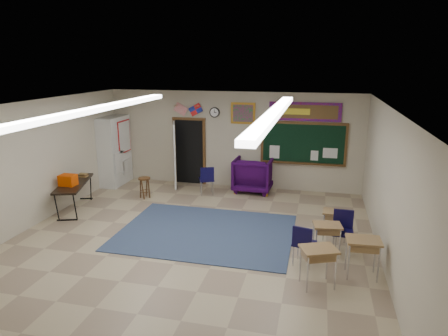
% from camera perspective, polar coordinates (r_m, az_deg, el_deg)
% --- Properties ---
extents(floor, '(9.00, 9.00, 0.00)m').
position_cam_1_polar(floor, '(8.86, -5.29, -11.06)').
color(floor, tan).
rests_on(floor, ground).
extents(back_wall, '(8.00, 0.04, 3.00)m').
position_cam_1_polar(back_wall, '(12.53, 1.14, 4.03)').
color(back_wall, '#AA9E8A').
rests_on(back_wall, floor).
extents(front_wall, '(8.00, 0.04, 3.00)m').
position_cam_1_polar(front_wall, '(4.66, -24.63, -17.26)').
color(front_wall, '#AA9E8A').
rests_on(front_wall, floor).
extents(left_wall, '(0.04, 9.00, 3.00)m').
position_cam_1_polar(left_wall, '(10.30, -27.09, -0.05)').
color(left_wall, '#AA9E8A').
rests_on(left_wall, floor).
extents(right_wall, '(0.04, 9.00, 3.00)m').
position_cam_1_polar(right_wall, '(8.00, 22.74, -3.52)').
color(right_wall, '#AA9E8A').
rests_on(right_wall, floor).
extents(ceiling, '(8.00, 9.00, 0.04)m').
position_cam_1_polar(ceiling, '(8.01, -5.81, 8.61)').
color(ceiling, silver).
rests_on(ceiling, back_wall).
extents(area_rug, '(4.00, 3.00, 0.02)m').
position_cam_1_polar(area_rug, '(9.49, -2.57, -9.10)').
color(area_rug, '#2D3D56').
rests_on(area_rug, floor).
extents(fluorescent_strips, '(3.86, 6.00, 0.10)m').
position_cam_1_polar(fluorescent_strips, '(8.02, -5.80, 8.18)').
color(fluorescent_strips, white).
rests_on(fluorescent_strips, ceiling).
extents(doorway, '(1.10, 0.89, 2.16)m').
position_cam_1_polar(doorway, '(12.88, -5.56, 2.26)').
color(doorway, black).
rests_on(doorway, back_wall).
extents(chalkboard, '(2.55, 0.14, 1.30)m').
position_cam_1_polar(chalkboard, '(12.23, 11.24, 3.30)').
color(chalkboard, '#533317').
rests_on(chalkboard, back_wall).
extents(bulletin_board, '(2.10, 0.05, 0.55)m').
position_cam_1_polar(bulletin_board, '(12.08, 11.48, 7.89)').
color(bulletin_board, '#A90E1A').
rests_on(bulletin_board, back_wall).
extents(framed_art_print, '(0.75, 0.05, 0.65)m').
position_cam_1_polar(framed_art_print, '(12.29, 2.73, 7.82)').
color(framed_art_print, '#A87220').
rests_on(framed_art_print, back_wall).
extents(wall_clock, '(0.32, 0.05, 0.32)m').
position_cam_1_polar(wall_clock, '(12.49, -1.36, 7.95)').
color(wall_clock, black).
rests_on(wall_clock, back_wall).
extents(wall_flags, '(1.16, 0.06, 0.70)m').
position_cam_1_polar(wall_flags, '(12.69, -5.15, 8.60)').
color(wall_flags, red).
rests_on(wall_flags, back_wall).
extents(storage_cabinet, '(0.59, 1.25, 2.20)m').
position_cam_1_polar(storage_cabinet, '(13.31, -15.32, 2.38)').
color(storage_cabinet, silver).
rests_on(storage_cabinet, floor).
extents(wingback_armchair, '(1.17, 1.20, 1.05)m').
position_cam_1_polar(wingback_armchair, '(12.28, 4.22, -0.90)').
color(wingback_armchair, '#230431').
rests_on(wingback_armchair, floor).
extents(student_chair_reading, '(0.58, 0.58, 0.89)m').
position_cam_1_polar(student_chair_reading, '(11.95, -2.52, -1.74)').
color(student_chair_reading, black).
rests_on(student_chair_reading, floor).
extents(student_chair_desk_a, '(0.51, 0.51, 0.85)m').
position_cam_1_polar(student_chair_desk_a, '(8.08, 11.40, -10.65)').
color(student_chair_desk_a, black).
rests_on(student_chair_desk_a, floor).
extents(student_chair_desk_b, '(0.46, 0.46, 0.90)m').
position_cam_1_polar(student_chair_desk_b, '(8.69, 16.58, -8.93)').
color(student_chair_desk_b, black).
rests_on(student_chair_desk_b, floor).
extents(student_desk_front_left, '(0.63, 0.51, 0.67)m').
position_cam_1_polar(student_desk_front_left, '(8.57, 14.44, -9.64)').
color(student_desk_front_left, '#977446').
rests_on(student_desk_front_left, floor).
extents(student_desk_front_right, '(0.58, 0.45, 0.66)m').
position_cam_1_polar(student_desk_front_right, '(9.36, 15.55, -7.63)').
color(student_desk_front_right, '#977446').
rests_on(student_desk_front_right, floor).
extents(student_desk_back_left, '(0.74, 0.66, 0.73)m').
position_cam_1_polar(student_desk_back_left, '(7.42, 13.27, -13.32)').
color(student_desk_back_left, '#977446').
rests_on(student_desk_back_left, floor).
extents(student_desk_back_right, '(0.64, 0.50, 0.75)m').
position_cam_1_polar(student_desk_back_right, '(7.95, 19.16, -11.74)').
color(student_desk_back_right, '#977446').
rests_on(student_desk_back_right, floor).
extents(folding_table, '(1.15, 1.93, 1.04)m').
position_cam_1_polar(folding_table, '(11.46, -20.57, -3.61)').
color(folding_table, black).
rests_on(folding_table, floor).
extents(wooden_stool, '(0.35, 0.35, 0.61)m').
position_cam_1_polar(wooden_stool, '(11.89, -11.26, -2.75)').
color(wooden_stool, '#482B15').
rests_on(wooden_stool, floor).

